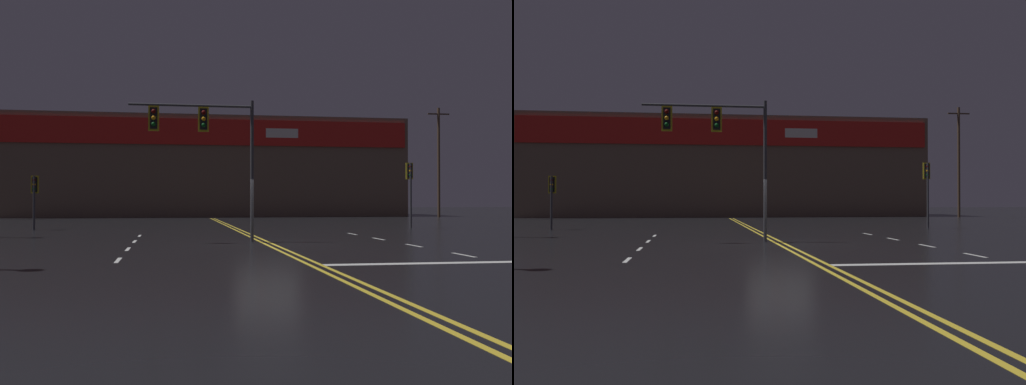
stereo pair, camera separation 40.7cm
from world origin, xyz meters
The scene contains 7 objects.
ground_plane centered at (0.00, 0.00, 0.00)m, with size 200.00×200.00×0.00m, color black.
road_markings centered at (1.03, -1.48, 0.00)m, with size 15.26×60.00×0.01m.
traffic_signal_median centered at (-2.45, 1.03, 4.34)m, with size 4.94×0.36×5.67m.
traffic_signal_corner_northeast centered at (10.41, 10.61, 2.86)m, with size 0.42×0.36×3.89m.
traffic_signal_corner_northwest centered at (-11.22, 11.60, 2.21)m, with size 0.42×0.36×3.03m.
building_backdrop centered at (0.00, 38.12, 4.98)m, with size 40.11×10.23×9.93m.
utility_pole_row centered at (0.31, 30.58, 5.64)m, with size 44.93×0.26×11.10m.
Camera 1 is at (-3.67, -21.61, 1.68)m, focal length 40.00 mm.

